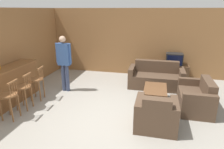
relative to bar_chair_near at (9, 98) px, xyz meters
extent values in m
plane|color=gray|center=(2.33, 0.53, -0.55)|extent=(24.00, 24.00, 0.00)
cube|color=olive|center=(2.33, 4.24, 0.75)|extent=(9.40, 0.08, 2.60)
cube|color=olive|center=(-0.94, 1.88, 0.75)|extent=(0.08, 8.71, 2.60)
cube|color=brown|center=(-0.60, 0.56, -0.06)|extent=(0.47, 2.33, 0.99)
cube|color=brown|center=(-0.60, 0.56, 0.47)|extent=(0.55, 2.39, 0.05)
cylinder|color=brown|center=(-0.01, 0.00, 0.07)|extent=(0.43, 0.43, 0.04)
cylinder|color=brown|center=(-0.16, 0.13, -0.25)|extent=(0.04, 0.04, 0.61)
cylinder|color=brown|center=(-0.15, -0.15, -0.25)|extent=(0.04, 0.04, 0.61)
cylinder|color=brown|center=(0.12, 0.15, -0.25)|extent=(0.04, 0.04, 0.61)
cylinder|color=brown|center=(0.14, -0.14, -0.25)|extent=(0.04, 0.04, 0.61)
cylinder|color=brown|center=(0.15, 0.13, 0.25)|extent=(0.02, 0.02, 0.31)
cylinder|color=brown|center=(0.16, 0.05, 0.25)|extent=(0.02, 0.02, 0.31)
cylinder|color=brown|center=(0.16, -0.03, 0.25)|extent=(0.02, 0.02, 0.31)
cylinder|color=brown|center=(0.16, -0.11, 0.25)|extent=(0.02, 0.02, 0.31)
cube|color=brown|center=(0.16, 0.01, 0.41)|extent=(0.05, 0.35, 0.04)
cylinder|color=brown|center=(-0.01, 0.54, 0.07)|extent=(0.43, 0.43, 0.04)
cylinder|color=brown|center=(-0.17, 0.67, -0.25)|extent=(0.04, 0.04, 0.61)
cylinder|color=brown|center=(-0.15, 0.39, -0.25)|extent=(0.04, 0.04, 0.61)
cylinder|color=brown|center=(0.12, 0.69, -0.25)|extent=(0.04, 0.04, 0.61)
cylinder|color=brown|center=(0.14, 0.40, -0.25)|extent=(0.04, 0.04, 0.61)
cylinder|color=brown|center=(0.15, 0.67, 0.25)|extent=(0.02, 0.02, 0.31)
cylinder|color=brown|center=(0.16, 0.59, 0.25)|extent=(0.02, 0.02, 0.31)
cylinder|color=brown|center=(0.16, 0.51, 0.25)|extent=(0.02, 0.02, 0.31)
cylinder|color=brown|center=(0.17, 0.43, 0.25)|extent=(0.02, 0.02, 0.31)
cube|color=brown|center=(0.16, 0.55, 0.41)|extent=(0.06, 0.35, 0.04)
cylinder|color=brown|center=(-0.01, 1.14, 0.07)|extent=(0.46, 0.46, 0.04)
cylinder|color=brown|center=(-0.18, 1.26, -0.25)|extent=(0.04, 0.04, 0.61)
cylinder|color=brown|center=(-0.13, 0.98, -0.25)|extent=(0.04, 0.04, 0.61)
cylinder|color=brown|center=(0.10, 1.30, -0.25)|extent=(0.04, 0.04, 0.61)
cylinder|color=brown|center=(0.15, 1.02, -0.25)|extent=(0.04, 0.04, 0.61)
cylinder|color=brown|center=(0.14, 1.29, 0.25)|extent=(0.02, 0.02, 0.31)
cylinder|color=brown|center=(0.15, 1.21, 0.25)|extent=(0.02, 0.02, 0.31)
cylinder|color=brown|center=(0.16, 1.13, 0.25)|extent=(0.02, 0.02, 0.31)
cylinder|color=brown|center=(0.17, 1.05, 0.25)|extent=(0.02, 0.02, 0.31)
cube|color=brown|center=(0.16, 1.17, 0.41)|extent=(0.09, 0.35, 0.04)
cube|color=#4C3828|center=(3.37, 2.90, -0.32)|extent=(1.48, 0.85, 0.46)
cube|color=#4C3828|center=(3.37, 3.21, 0.11)|extent=(1.48, 0.22, 0.41)
cube|color=#4C3828|center=(2.55, 2.90, -0.21)|extent=(0.16, 0.85, 0.68)
cube|color=#4C3828|center=(4.19, 2.90, -0.21)|extent=(0.16, 0.85, 0.68)
cube|color=#4C3828|center=(3.43, 0.40, -0.32)|extent=(0.59, 0.81, 0.46)
cube|color=#4C3828|center=(3.43, 0.11, 0.10)|extent=(0.59, 0.22, 0.39)
cube|color=#4C3828|center=(3.80, 0.40, -0.22)|extent=(0.16, 0.81, 0.67)
cube|color=#4C3828|center=(3.05, 0.40, -0.22)|extent=(0.16, 0.81, 0.67)
cube|color=#4C3828|center=(4.41, 1.55, -0.32)|extent=(0.79, 0.99, 0.46)
cube|color=#4C3828|center=(4.70, 1.55, 0.09)|extent=(0.22, 0.99, 0.38)
cube|color=#4C3828|center=(4.41, 2.12, -0.22)|extent=(0.79, 0.16, 0.67)
cube|color=#4C3828|center=(4.41, 0.97, -0.22)|extent=(0.79, 0.16, 0.67)
cube|color=brown|center=(3.38, 1.71, -0.13)|extent=(0.63, 1.01, 0.04)
cube|color=brown|center=(3.11, 1.24, -0.35)|extent=(0.06, 0.06, 0.40)
cube|color=brown|center=(3.65, 1.24, -0.35)|extent=(0.06, 0.06, 0.40)
cube|color=brown|center=(3.11, 2.17, -0.35)|extent=(0.06, 0.06, 0.40)
cube|color=brown|center=(3.65, 2.17, -0.35)|extent=(0.06, 0.06, 0.40)
cube|color=#513823|center=(3.99, 3.93, -0.28)|extent=(1.12, 0.46, 0.55)
cube|color=black|center=(3.99, 3.93, 0.22)|extent=(0.60, 0.41, 0.45)
cube|color=black|center=(3.99, 3.72, 0.22)|extent=(0.53, 0.01, 0.38)
cylinder|color=#384260|center=(0.58, 1.94, -0.12)|extent=(0.12, 0.12, 0.87)
cylinder|color=#384260|center=(0.44, 1.94, -0.12)|extent=(0.12, 0.12, 0.87)
cube|color=#335189|center=(0.51, 1.94, 0.67)|extent=(0.39, 0.16, 0.69)
cylinder|color=#335189|center=(0.73, 1.94, 0.69)|extent=(0.08, 0.08, 0.64)
cylinder|color=#335189|center=(0.30, 1.94, 0.69)|extent=(0.08, 0.08, 0.64)
sphere|color=tan|center=(0.51, 1.94, 1.13)|extent=(0.20, 0.20, 0.20)
camera|label=1|loc=(3.36, -3.66, 2.01)|focal=32.00mm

